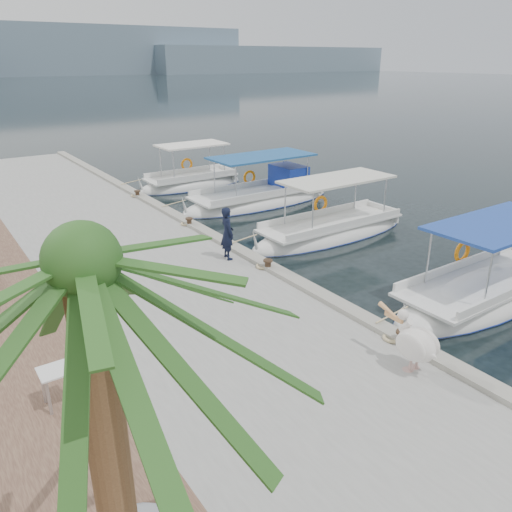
% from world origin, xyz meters
% --- Properties ---
extents(ground, '(400.00, 400.00, 0.00)m').
position_xyz_m(ground, '(0.00, 0.00, 0.00)').
color(ground, black).
rests_on(ground, ground).
extents(concrete_quay, '(6.00, 40.00, 0.50)m').
position_xyz_m(concrete_quay, '(-3.00, 5.00, 0.25)').
color(concrete_quay, gray).
rests_on(concrete_quay, ground).
extents(quay_curb, '(0.44, 40.00, 0.12)m').
position_xyz_m(quay_curb, '(-0.22, 5.00, 0.56)').
color(quay_curb, gray).
rests_on(quay_curb, concrete_quay).
extents(distant_hills, '(330.00, 60.00, 18.00)m').
position_xyz_m(distant_hills, '(29.61, 201.49, 7.61)').
color(distant_hills, slate).
rests_on(distant_hills, ground).
extents(fishing_caique_b, '(7.29, 2.38, 2.83)m').
position_xyz_m(fishing_caique_b, '(4.23, -2.71, 0.12)').
color(fishing_caique_b, silver).
rests_on(fishing_caique_b, ground).
extents(fishing_caique_c, '(7.27, 2.10, 2.83)m').
position_xyz_m(fishing_caique_c, '(4.22, 3.72, 0.12)').
color(fishing_caique_c, silver).
rests_on(fishing_caique_c, ground).
extents(fishing_caique_d, '(7.93, 2.50, 2.83)m').
position_xyz_m(fishing_caique_d, '(4.66, 9.05, 0.18)').
color(fishing_caique_d, silver).
rests_on(fishing_caique_d, ground).
extents(fishing_caique_e, '(5.83, 2.11, 2.83)m').
position_xyz_m(fishing_caique_e, '(3.51, 13.74, 0.13)').
color(fishing_caique_e, silver).
rests_on(fishing_caique_e, ground).
extents(mooring_bollards, '(0.28, 20.28, 0.33)m').
position_xyz_m(mooring_bollards, '(-0.35, 1.50, 0.69)').
color(mooring_bollards, black).
rests_on(mooring_bollards, concrete_quay).
extents(pelican, '(0.55, 1.50, 1.17)m').
position_xyz_m(pelican, '(-0.91, -4.24, 1.10)').
color(pelican, tan).
rests_on(pelican, concrete_quay).
extents(fisherman, '(0.48, 0.66, 1.66)m').
position_xyz_m(fisherman, '(-0.83, 2.97, 1.33)').
color(fisherman, black).
rests_on(fisherman, concrete_quay).
extents(date_palm, '(4.60, 4.60, 5.44)m').
position_xyz_m(date_palm, '(-7.51, -6.13, 5.00)').
color(date_palm, brown).
rests_on(date_palm, cobblestone_strip).
extents(folding_table, '(0.55, 0.55, 0.73)m').
position_xyz_m(folding_table, '(-7.06, -1.34, 1.02)').
color(folding_table, silver).
rests_on(folding_table, cobblestone_strip).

